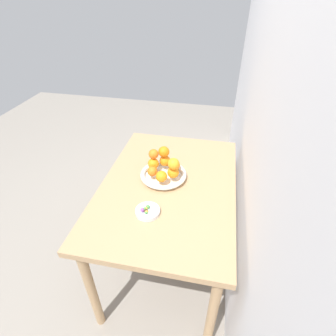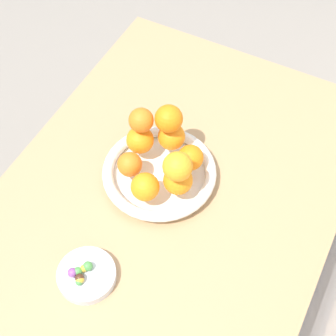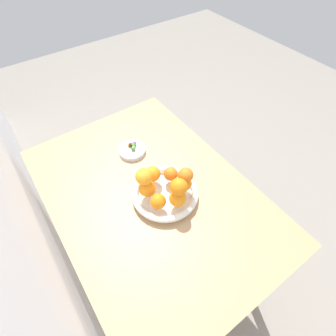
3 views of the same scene
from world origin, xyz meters
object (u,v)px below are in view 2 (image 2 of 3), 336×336
orange_1 (130,164)px  orange_5 (171,137)px  candy_ball_4 (79,282)px  candy_ball_5 (84,268)px  orange_0 (140,140)px  candy_dish (87,275)px  candy_ball_0 (80,279)px  candy_ball_1 (88,266)px  orange_2 (145,187)px  candy_ball_6 (78,271)px  candy_ball_2 (80,278)px  candy_ball_3 (73,273)px  orange_7 (178,166)px  dining_table (165,219)px  orange_3 (178,180)px  fruit_bowl (159,173)px  orange_4 (191,158)px  orange_8 (141,120)px  orange_6 (169,119)px

orange_1 → orange_5: orange_5 is taller
candy_ball_4 → candy_ball_5: size_ratio=0.93×
orange_0 → candy_dish: bearing=8.8°
orange_1 → candy_ball_0: orange_1 is taller
orange_5 → candy_ball_1: orange_5 is taller
orange_5 → candy_ball_4: orange_5 is taller
candy_ball_4 → orange_5: bearing=178.5°
orange_2 → candy_ball_6: bearing=-9.5°
orange_5 → candy_ball_2: 0.39m
candy_ball_3 → candy_ball_5: (-0.02, 0.01, -0.00)m
orange_7 → candy_ball_3: bearing=-21.2°
orange_2 → candy_ball_5: bearing=-8.1°
candy_ball_2 → candy_ball_4: bearing=20.1°
candy_ball_1 → candy_ball_5: (0.01, -0.01, -0.00)m
dining_table → orange_3: 0.16m
candy_ball_4 → orange_1: bearing=-172.2°
orange_1 → orange_3: size_ratio=0.87×
orange_2 → candy_ball_3: size_ratio=3.15×
candy_ball_3 → candy_ball_2: bearing=80.0°
orange_0 → dining_table: bearing=52.9°
dining_table → orange_7: orange_7 is taller
orange_1 → orange_3: 0.12m
fruit_bowl → orange_0: orange_0 is taller
orange_4 → candy_ball_1: orange_4 is taller
fruit_bowl → candy_ball_3: candy_ball_3 is taller
orange_4 → candy_ball_4: (0.36, -0.08, -0.04)m
fruit_bowl → candy_dish: 0.30m
fruit_bowl → candy_ball_0: (0.31, -0.02, 0.01)m
orange_4 → candy_ball_0: 0.37m
orange_5 → fruit_bowl: bearing=4.8°
orange_1 → candy_ball_5: size_ratio=3.65×
orange_0 → orange_2: size_ratio=1.02×
orange_0 → orange_8: (-0.01, 0.00, 0.06)m
orange_7 → orange_5: bearing=-147.6°
orange_3 → candy_ball_3: (0.28, -0.10, -0.04)m
orange_7 → candy_dish: bearing=-18.0°
candy_ball_1 → candy_ball_3: same height
orange_0 → candy_ball_1: size_ratio=3.17×
orange_7 → candy_ball_5: 0.29m
orange_7 → orange_6: bearing=-144.8°
orange_6 → candy_ball_3: size_ratio=3.18×
dining_table → orange_1: orange_1 is taller
fruit_bowl → orange_4: size_ratio=4.47×
orange_5 → orange_6: (0.00, -0.01, 0.07)m
orange_1 → orange_0: bearing=-170.4°
orange_5 → candy_ball_3: orange_5 is taller
candy_dish → orange_6: size_ratio=1.90×
dining_table → candy_dish: candy_dish is taller
orange_0 → candy_ball_3: (0.34, 0.03, -0.04)m
orange_3 → candy_ball_0: (0.28, -0.08, -0.04)m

